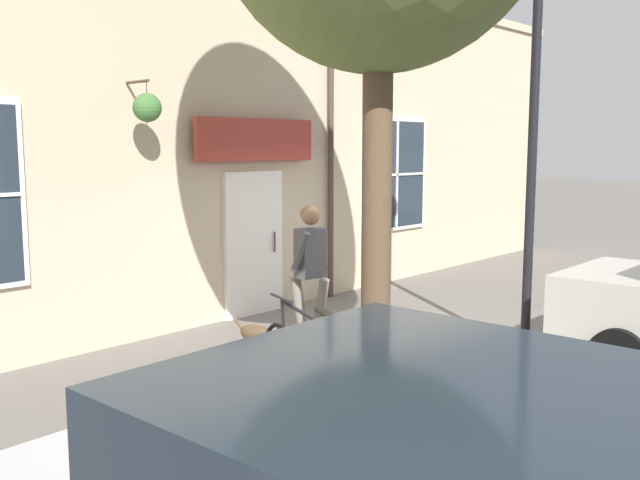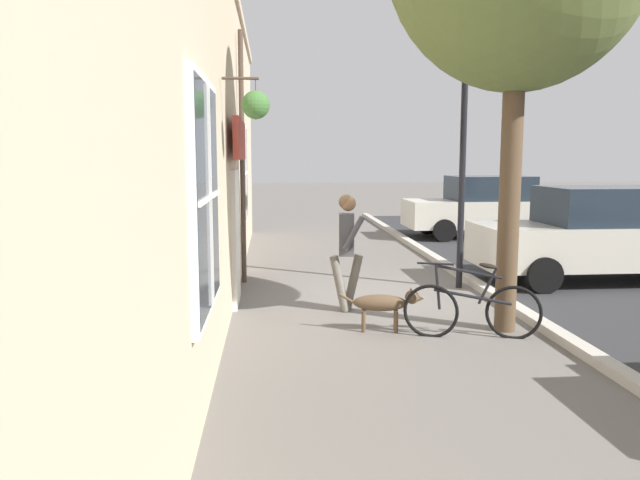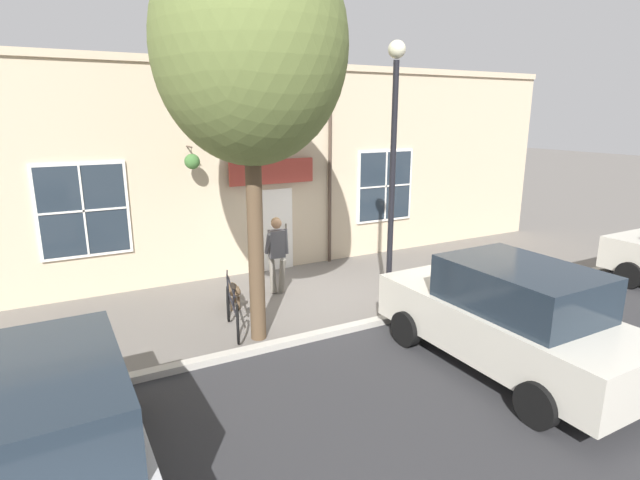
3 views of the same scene
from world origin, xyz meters
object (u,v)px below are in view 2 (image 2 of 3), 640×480
at_px(parked_car_far_end, 484,207).
at_px(dog_on_leash, 385,303).
at_px(parked_car_mid_block, 597,234).
at_px(street_lamp, 465,93).
at_px(leaning_bicycle, 472,308).
at_px(pedestrian_walking, 347,241).

bearing_deg(parked_car_far_end, dog_on_leash, -115.92).
distance_m(parked_car_mid_block, street_lamp, 3.67).
height_order(leaning_bicycle, street_lamp, street_lamp).
bearing_deg(dog_on_leash, parked_car_far_end, 64.08).
xyz_separation_m(leaning_bicycle, parked_car_far_end, (3.50, 9.75, 0.50)).
relative_size(dog_on_leash, parked_car_far_end, 0.26).
relative_size(leaning_bicycle, parked_car_far_end, 0.40).
distance_m(dog_on_leash, parked_car_far_end, 10.44).
xyz_separation_m(dog_on_leash, parked_car_far_end, (4.56, 9.38, 0.50)).
xyz_separation_m(pedestrian_walking, street_lamp, (2.17, 1.47, 2.31)).
distance_m(leaning_bicycle, parked_car_far_end, 10.37).
height_order(dog_on_leash, parked_car_mid_block, parked_car_mid_block).
bearing_deg(dog_on_leash, leaning_bicycle, -19.42).
height_order(leaning_bicycle, parked_car_mid_block, parked_car_mid_block).
distance_m(parked_car_mid_block, parked_car_far_end, 6.41).
relative_size(pedestrian_walking, parked_car_far_end, 0.40).
bearing_deg(leaning_bicycle, parked_car_mid_block, 44.30).
height_order(parked_car_far_end, street_lamp, street_lamp).
bearing_deg(pedestrian_walking, leaning_bicycle, -47.00).
height_order(leaning_bicycle, parked_car_far_end, parked_car_far_end).
relative_size(leaning_bicycle, parked_car_mid_block, 0.40).
bearing_deg(parked_car_far_end, pedestrian_walking, -120.92).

